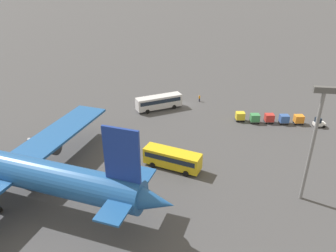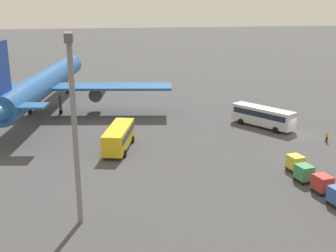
{
  "view_description": "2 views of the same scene",
  "coord_description": "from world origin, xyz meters",
  "px_view_note": "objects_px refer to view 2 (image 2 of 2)",
  "views": [
    {
      "loc": [
        -7.47,
        75.76,
        32.03
      ],
      "look_at": [
        1.02,
        18.13,
        2.82
      ],
      "focal_mm": 35.0,
      "sensor_mm": 36.0,
      "label": 1
    },
    {
      "loc": [
        -58.66,
        32.41,
        20.23
      ],
      "look_at": [
        1.77,
        20.7,
        2.14
      ],
      "focal_mm": 45.0,
      "sensor_mm": 36.0,
      "label": 2
    }
  ],
  "objects_px": {
    "cargo_cart_red": "(323,183)",
    "shuttle_bus_near": "(263,115)",
    "airplane": "(46,83)",
    "worker_person": "(327,137)",
    "shuttle_bus_far": "(119,136)",
    "cargo_cart_yellow": "(295,162)",
    "cargo_cart_green": "(304,172)"
  },
  "relations": [
    {
      "from": "shuttle_bus_near",
      "to": "cargo_cart_yellow",
      "type": "relative_size",
      "value": 4.87
    },
    {
      "from": "airplane",
      "to": "cargo_cart_red",
      "type": "xyz_separation_m",
      "value": [
        -42.87,
        -32.57,
        -4.52
      ]
    },
    {
      "from": "shuttle_bus_near",
      "to": "shuttle_bus_far",
      "type": "relative_size",
      "value": 1.05
    },
    {
      "from": "airplane",
      "to": "worker_person",
      "type": "bearing_deg",
      "value": -111.59
    },
    {
      "from": "shuttle_bus_near",
      "to": "cargo_cart_green",
      "type": "xyz_separation_m",
      "value": [
        -22.31,
        4.39,
        -0.81
      ]
    },
    {
      "from": "cargo_cart_green",
      "to": "worker_person",
      "type": "bearing_deg",
      "value": -39.67
    },
    {
      "from": "cargo_cart_red",
      "to": "cargo_cart_green",
      "type": "bearing_deg",
      "value": 9.11
    },
    {
      "from": "cargo_cart_red",
      "to": "airplane",
      "type": "bearing_deg",
      "value": 37.22
    },
    {
      "from": "shuttle_bus_far",
      "to": "cargo_cart_red",
      "type": "xyz_separation_m",
      "value": [
        -18.89,
        -20.8,
        -0.77
      ]
    },
    {
      "from": "airplane",
      "to": "cargo_cart_green",
      "type": "distance_m",
      "value": 51.23
    },
    {
      "from": "shuttle_bus_near",
      "to": "cargo_cart_green",
      "type": "bearing_deg",
      "value": 136.92
    },
    {
      "from": "shuttle_bus_near",
      "to": "shuttle_bus_far",
      "type": "xyz_separation_m",
      "value": [
        -6.6,
        24.68,
        -0.04
      ]
    },
    {
      "from": "shuttle_bus_near",
      "to": "worker_person",
      "type": "bearing_deg",
      "value": -178.18
    },
    {
      "from": "worker_person",
      "to": "cargo_cart_yellow",
      "type": "relative_size",
      "value": 0.78
    },
    {
      "from": "cargo_cart_red",
      "to": "cargo_cart_green",
      "type": "relative_size",
      "value": 1.0
    },
    {
      "from": "cargo_cart_red",
      "to": "cargo_cart_green",
      "type": "xyz_separation_m",
      "value": [
        3.17,
        0.51,
        0.0
      ]
    },
    {
      "from": "shuttle_bus_far",
      "to": "worker_person",
      "type": "bearing_deg",
      "value": -78.99
    },
    {
      "from": "shuttle_bus_near",
      "to": "cargo_cart_green",
      "type": "distance_m",
      "value": 22.75
    },
    {
      "from": "worker_person",
      "to": "cargo_cart_green",
      "type": "relative_size",
      "value": 0.78
    },
    {
      "from": "shuttle_bus_far",
      "to": "cargo_cart_green",
      "type": "distance_m",
      "value": 25.68
    },
    {
      "from": "shuttle_bus_near",
      "to": "airplane",
      "type": "bearing_deg",
      "value": 32.54
    },
    {
      "from": "cargo_cart_green",
      "to": "cargo_cart_yellow",
      "type": "distance_m",
      "value": 3.21
    },
    {
      "from": "shuttle_bus_near",
      "to": "cargo_cart_red",
      "type": "distance_m",
      "value": 25.79
    },
    {
      "from": "shuttle_bus_near",
      "to": "shuttle_bus_far",
      "type": "bearing_deg",
      "value": 73.01
    },
    {
      "from": "airplane",
      "to": "shuttle_bus_near",
      "type": "distance_m",
      "value": 40.55
    },
    {
      "from": "shuttle_bus_far",
      "to": "cargo_cart_yellow",
      "type": "distance_m",
      "value": 24.32
    },
    {
      "from": "cargo_cart_red",
      "to": "cargo_cart_yellow",
      "type": "bearing_deg",
      "value": -0.2
    },
    {
      "from": "cargo_cart_red",
      "to": "shuttle_bus_near",
      "type": "bearing_deg",
      "value": -8.66
    },
    {
      "from": "airplane",
      "to": "worker_person",
      "type": "xyz_separation_m",
      "value": [
        -26.81,
        -42.75,
        -4.84
      ]
    },
    {
      "from": "airplane",
      "to": "cargo_cart_green",
      "type": "bearing_deg",
      "value": -130.58
    },
    {
      "from": "cargo_cart_green",
      "to": "cargo_cart_yellow",
      "type": "height_order",
      "value": "same"
    },
    {
      "from": "worker_person",
      "to": "cargo_cart_green",
      "type": "bearing_deg",
      "value": 140.33
    }
  ]
}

